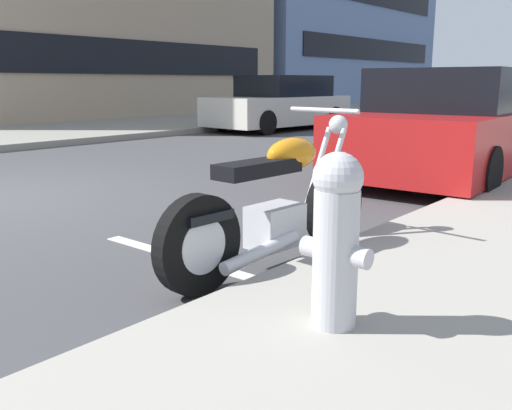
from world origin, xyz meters
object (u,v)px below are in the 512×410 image
parked_motorcycle (278,208)px  fire_hydrant (336,236)px  car_opposite_curb (280,104)px  parked_car_far_down_curb (456,126)px

parked_motorcycle → fire_hydrant: bearing=-127.4°
car_opposite_curb → fire_hydrant: size_ratio=5.18×
parked_car_far_down_curb → parked_motorcycle: bearing=-176.4°
car_opposite_curb → fire_hydrant: bearing=42.0°
car_opposite_curb → fire_hydrant: 13.10m
parked_motorcycle → parked_car_far_down_curb: parked_car_far_down_curb is taller
parked_motorcycle → parked_car_far_down_curb: bearing=9.2°
parked_motorcycle → parked_car_far_down_curb: size_ratio=0.44×
parked_motorcycle → car_opposite_curb: bearing=40.3°
parked_car_far_down_curb → car_opposite_curb: (4.55, 6.65, -0.00)m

